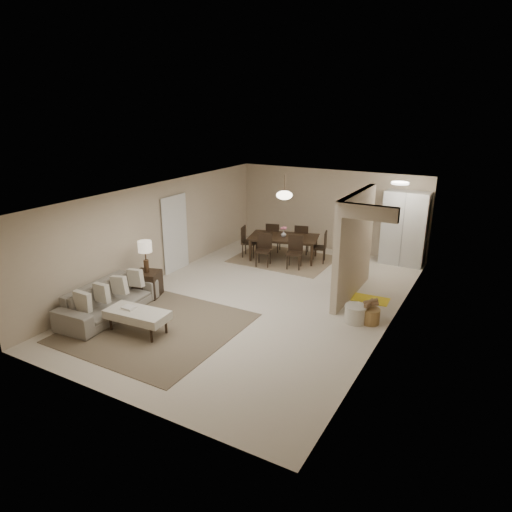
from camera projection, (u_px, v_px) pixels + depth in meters
The scene contains 22 objects.
floor at pixel (260, 298), 10.78m from camera, with size 9.00×9.00×0.00m, color beige.
ceiling at pixel (261, 194), 9.99m from camera, with size 9.00×9.00×0.00m, color white.
back_wall at pixel (330, 210), 14.11m from camera, with size 6.00×6.00×0.00m, color #BEAA90.
left_wall at pixel (159, 231), 11.78m from camera, with size 9.00×9.00×0.00m, color #BEAA90.
right_wall at pixel (393, 270), 9.00m from camera, with size 9.00×9.00×0.00m, color #BEAA90.
partition at pixel (354, 245), 10.59m from camera, with size 0.15×2.50×2.50m, color #BEAA90.
doorway at pixel (175, 234), 12.33m from camera, with size 0.04×0.90×2.04m, color black.
pantry_cabinet at pixel (405, 229), 12.80m from camera, with size 1.20×0.55×2.10m, color silver.
flush_light at pixel (400, 183), 11.59m from camera, with size 0.44×0.44×0.05m, color white.
living_rug at pixel (156, 328), 9.35m from camera, with size 3.20×3.20×0.01m, color brown.
sofa at pixel (109, 300), 9.86m from camera, with size 0.92×2.34×0.68m, color gray.
ottoman_bench at pixel (137, 315), 9.08m from camera, with size 1.33×0.69×0.46m.
side_table at pixel (148, 284), 10.82m from camera, with size 0.56×0.56×0.61m, color black.
table_lamp at pixel (145, 249), 10.55m from camera, with size 0.32×0.32×0.76m.
round_pouf at pixel (356, 314), 9.56m from camera, with size 0.47×0.47×0.37m, color beige.
wicker_basket at pixel (371, 316), 9.51m from camera, with size 0.38×0.38×0.32m, color brown.
dining_rug at pixel (283, 259), 13.51m from camera, with size 2.80×2.10×0.01m, color #836E51.
dining_table at pixel (283, 248), 13.40m from camera, with size 1.98×1.10×0.70m, color black.
dining_chairs at pixel (283, 244), 13.36m from camera, with size 2.50×2.06×0.92m.
vase at pixel (284, 234), 13.26m from camera, with size 0.16×0.16×0.16m, color silver.
yellow_mat at pixel (370, 299), 10.71m from camera, with size 0.84×0.51×0.01m, color yellow.
pendant_light at pixel (284, 195), 12.90m from camera, with size 0.46×0.46×0.71m.
Camera 1 is at (4.76, -8.70, 4.35)m, focal length 32.00 mm.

